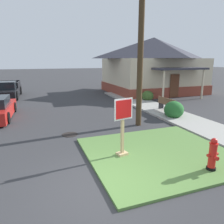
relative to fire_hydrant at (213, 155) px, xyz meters
name	(u,v)px	position (x,y,z in m)	size (l,w,h in m)	color
ground_plane	(102,188)	(-3.31, 0.33, -0.55)	(160.00, 160.00, 0.00)	#333335
grass_corner_patch	(158,153)	(-0.78, 1.64, -0.51)	(4.97, 4.60, 0.08)	#567F3D
sidewalk_strip	(169,114)	(2.91, 6.28, -0.49)	(2.20, 18.55, 0.12)	#9E9B93
fire_hydrant	(213,155)	(0.00, 0.00, 0.00)	(0.38, 0.34, 0.99)	black
stop_sign	(123,129)	(-2.09, 1.86, 0.48)	(0.70, 0.35, 1.99)	tan
manhole_cover	(70,135)	(-3.42, 4.75, -0.54)	(0.70, 0.70, 0.02)	black
pickup_truck_black	(7,91)	(-7.00, 16.35, 0.06)	(2.27, 5.67, 1.48)	black
street_bench	(168,104)	(3.03, 6.66, 0.04)	(0.42, 1.75, 0.85)	brown
utility_pole	(141,32)	(0.15, 5.01, 3.98)	(1.72, 0.28, 8.65)	#42301E
corner_house	(153,65)	(6.87, 15.01, 2.24)	(9.12, 9.09, 5.43)	brown
shrub_near_porch	(148,96)	(3.88, 10.66, -0.13)	(0.95, 0.95, 0.84)	#395825
shrub_by_curb	(174,110)	(2.63, 5.47, -0.05)	(1.10, 1.10, 1.00)	#26642B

